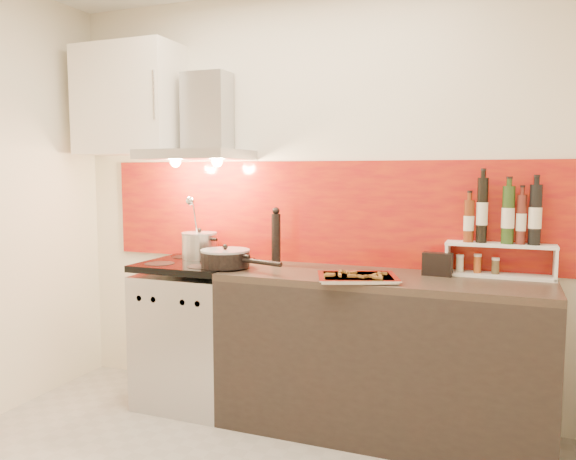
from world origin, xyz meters
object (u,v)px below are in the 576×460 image
at_px(saute_pan, 226,258).
at_px(pepper_mill, 276,237).
at_px(range_stove, 194,334).
at_px(baking_tray, 357,277).
at_px(counter, 380,355).
at_px(stock_pot, 200,245).

bearing_deg(saute_pan, pepper_mill, 42.18).
xyz_separation_m(range_stove, baking_tray, (1.10, -0.17, 0.47)).
height_order(range_stove, counter, range_stove).
height_order(counter, stock_pot, stock_pot).
relative_size(pepper_mill, baking_tray, 0.72).
relative_size(range_stove, stock_pot, 3.93).
relative_size(stock_pot, pepper_mill, 0.64).
bearing_deg(baking_tray, pepper_mill, 154.59).
xyz_separation_m(range_stove, pepper_mill, (0.52, 0.11, 0.63)).
height_order(stock_pot, pepper_mill, pepper_mill).
bearing_deg(counter, baking_tray, -119.13).
distance_m(range_stove, stock_pot, 0.57).
height_order(range_stove, stock_pot, stock_pot).
xyz_separation_m(stock_pot, pepper_mill, (0.55, -0.03, 0.08)).
xyz_separation_m(range_stove, stock_pot, (-0.03, 0.14, 0.55)).
xyz_separation_m(range_stove, saute_pan, (0.29, -0.10, 0.52)).
bearing_deg(stock_pot, counter, -6.21).
distance_m(counter, saute_pan, 1.05).
xyz_separation_m(saute_pan, baking_tray, (0.82, -0.07, -0.05)).
bearing_deg(baking_tray, counter, 60.87).
bearing_deg(range_stove, counter, 0.23).
bearing_deg(baking_tray, saute_pan, 175.40).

